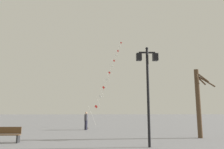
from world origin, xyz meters
The scene contains 6 objects.
ground_plane centered at (0.00, 20.00, 0.00)m, with size 160.00×160.00×0.00m, color gray.
twin_lantern_lamp_post centered at (3.00, 9.89, 3.63)m, with size 1.18×0.28×5.29m.
kite_train centered at (1.84, 30.05, 7.80)m, with size 5.30×17.86×15.02m.
kite_flyer centered at (-0.95, 19.97, 0.90)m, with size 0.33×0.63×1.71m.
bare_tree centered at (7.31, 13.36, 2.53)m, with size 1.40×0.88×4.74m.
park_bench centered at (-5.02, 11.82, 0.45)m, with size 1.60×0.46×0.89m.
Camera 1 is at (0.51, -1.41, 1.86)m, focal length 34.46 mm.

